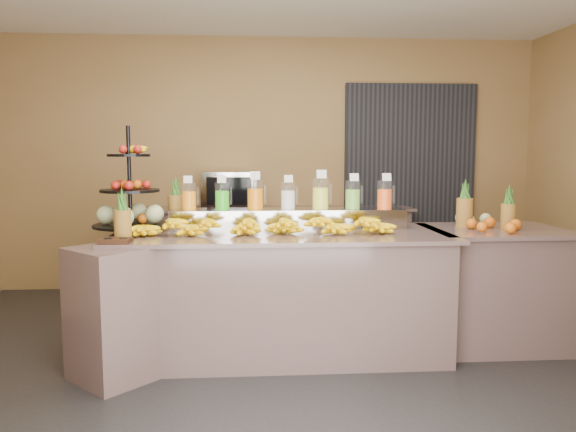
{
  "coord_description": "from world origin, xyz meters",
  "views": [
    {
      "loc": [
        -0.25,
        -3.85,
        1.52
      ],
      "look_at": [
        0.05,
        0.3,
        1.05
      ],
      "focal_mm": 35.0,
      "sensor_mm": 36.0,
      "label": 1
    }
  ],
  "objects": [
    {
      "name": "back_ledge",
      "position": [
        0.0,
        2.25,
        0.47
      ],
      "size": [
        3.1,
        0.55,
        0.93
      ],
      "color": "gray",
      "rests_on": "ground"
    },
    {
      "name": "oven_warmer",
      "position": [
        -0.44,
        2.25,
        1.13
      ],
      "size": [
        0.6,
        0.43,
        0.39
      ],
      "primitive_type": "cube",
      "rotation": [
        0.0,
        0.0,
        -0.02
      ],
      "color": "gray",
      "rests_on": "back_ledge"
    },
    {
      "name": "ground",
      "position": [
        0.0,
        0.0,
        0.0
      ],
      "size": [
        6.0,
        6.0,
        0.0
      ],
      "primitive_type": "plane",
      "color": "black",
      "rests_on": "ground"
    },
    {
      "name": "juice_pitcher_lemon",
      "position": [
        0.33,
        0.58,
        1.19
      ],
      "size": [
        0.13,
        0.14,
        0.32
      ],
      "color": "silver",
      "rests_on": "pitcher_tray"
    },
    {
      "name": "juice_pitcher_orange_b",
      "position": [
        -0.19,
        0.58,
        1.19
      ],
      "size": [
        0.13,
        0.13,
        0.31
      ],
      "color": "silver",
      "rests_on": "pitcher_tray"
    },
    {
      "name": "juice_pitcher_lime",
      "position": [
        0.59,
        0.58,
        1.18
      ],
      "size": [
        0.12,
        0.13,
        0.29
      ],
      "color": "silver",
      "rests_on": "pitcher_tray"
    },
    {
      "name": "juice_pitcher_green",
      "position": [
        -0.45,
        0.58,
        1.17
      ],
      "size": [
        0.12,
        0.12,
        0.28
      ],
      "color": "silver",
      "rests_on": "pitcher_tray"
    },
    {
      "name": "pineapple_left_b",
      "position": [
        -0.83,
        0.74,
        1.09
      ],
      "size": [
        0.14,
        0.14,
        0.41
      ],
      "rotation": [
        0.0,
        0.0,
        -0.38
      ],
      "color": "brown",
      "rests_on": "buffet_counter"
    },
    {
      "name": "pitcher_tray",
      "position": [
        0.07,
        0.58,
        1.01
      ],
      "size": [
        1.85,
        0.3,
        0.15
      ],
      "primitive_type": "cube",
      "color": "gray",
      "rests_on": "buffet_counter"
    },
    {
      "name": "condiment_caddy",
      "position": [
        -1.13,
        -0.11,
        0.94
      ],
      "size": [
        0.21,
        0.16,
        0.03
      ],
      "primitive_type": "cube",
      "rotation": [
        0.0,
        0.0,
        -0.06
      ],
      "color": "black",
      "rests_on": "buffet_counter"
    },
    {
      "name": "room_envelope",
      "position": [
        0.19,
        0.79,
        1.88
      ],
      "size": [
        6.04,
        5.02,
        2.82
      ],
      "color": "olive",
      "rests_on": "ground"
    },
    {
      "name": "pineapple_left_a",
      "position": [
        -1.12,
        0.08,
        1.06
      ],
      "size": [
        0.12,
        0.12,
        0.36
      ],
      "rotation": [
        0.0,
        0.0,
        -0.37
      ],
      "color": "brown",
      "rests_on": "buffet_counter"
    },
    {
      "name": "juice_pitcher_orange_c",
      "position": [
        0.85,
        0.58,
        1.18
      ],
      "size": [
        0.12,
        0.13,
        0.29
      ],
      "color": "silver",
      "rests_on": "pitcher_tray"
    },
    {
      "name": "right_counter",
      "position": [
        1.7,
        0.4,
        0.47
      ],
      "size": [
        1.08,
        0.88,
        0.93
      ],
      "color": "gray",
      "rests_on": "ground"
    },
    {
      "name": "right_fruit_pile",
      "position": [
        1.63,
        0.38,
        1.0
      ],
      "size": [
        0.44,
        0.42,
        0.23
      ],
      "color": "brown",
      "rests_on": "right_counter"
    },
    {
      "name": "juice_pitcher_milk",
      "position": [
        0.07,
        0.58,
        1.18
      ],
      "size": [
        0.12,
        0.12,
        0.28
      ],
      "color": "silver",
      "rests_on": "pitcher_tray"
    },
    {
      "name": "fruit_stand",
      "position": [
        -1.11,
        0.46,
        1.14
      ],
      "size": [
        0.66,
        0.66,
        0.8
      ],
      "rotation": [
        0.0,
        0.0,
        0.19
      ],
      "color": "black",
      "rests_on": "buffet_counter"
    },
    {
      "name": "buffet_counter",
      "position": [
        -0.12,
        0.26,
        0.47
      ],
      "size": [
        2.75,
        1.25,
        0.93
      ],
      "color": "gray",
      "rests_on": "ground"
    },
    {
      "name": "juice_pitcher_orange_a",
      "position": [
        -0.71,
        0.58,
        1.17
      ],
      "size": [
        0.12,
        0.12,
        0.28
      ],
      "color": "silver",
      "rests_on": "pitcher_tray"
    },
    {
      "name": "banana_heap",
      "position": [
        -0.13,
        0.26,
        1.01
      ],
      "size": [
        1.99,
        0.18,
        0.17
      ],
      "color": "yellow",
      "rests_on": "buffet_counter"
    }
  ]
}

